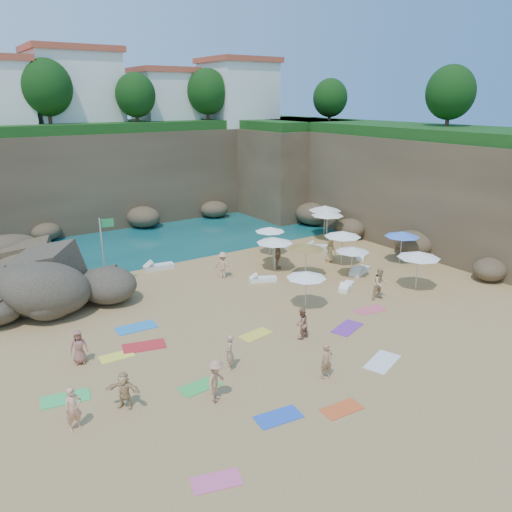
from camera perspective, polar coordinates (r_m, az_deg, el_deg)
ground at (r=26.55m, az=0.04°, el=-6.50°), size 120.00×120.00×0.00m
seawater at (r=52.99m, az=-18.50°, el=4.97°), size 120.00×120.00×0.00m
cliff_back at (r=48.16m, az=-14.98°, el=8.92°), size 44.00×8.00×8.00m
cliff_right at (r=43.52m, az=15.20°, el=8.02°), size 8.00×30.00×8.00m
cliff_corner at (r=50.85m, az=3.36°, el=9.93°), size 10.00×12.00×8.00m
clifftop_buildings at (r=48.73m, az=-14.90°, el=17.59°), size 28.48×9.48×7.00m
clifftop_trees at (r=43.61m, az=-9.62°, el=17.99°), size 35.60×23.82×4.40m
rock_outcrop at (r=29.66m, az=-22.77°, el=-5.29°), size 7.24×5.60×2.79m
flag_pole at (r=30.33m, az=-16.97°, el=1.35°), size 0.83×0.19×4.30m
parasol_0 at (r=32.23m, az=2.15°, el=1.82°), size 2.37×2.37×2.24m
parasol_1 at (r=35.68m, az=1.61°, el=3.07°), size 2.15×2.15×2.03m
parasol_2 at (r=39.62m, az=8.18°, el=4.87°), size 2.52×2.52×2.38m
parasol_3 at (r=40.98m, az=7.89°, el=5.44°), size 2.63×2.63×2.49m
parasol_5 at (r=33.58m, az=1.97°, el=1.92°), size 2.01×2.01×1.90m
parasol_6 at (r=31.18m, az=5.76°, el=1.09°), size 2.32×2.32×2.19m
parasol_7 at (r=31.64m, az=10.98°, el=0.76°), size 2.11×2.11×1.99m
parasol_8 at (r=33.89m, az=9.89°, el=2.51°), size 2.47×2.47×2.34m
parasol_9 at (r=26.63m, az=5.77°, el=-2.17°), size 2.16×2.16×2.04m
parasol_10 at (r=35.16m, az=16.37°, el=2.43°), size 2.36×2.36×2.23m
parasol_11 at (r=30.48m, az=18.12°, el=0.15°), size 2.47×2.47×2.34m
lounger_0 at (r=33.65m, az=-11.04°, el=-1.22°), size 2.04×0.87×0.31m
lounger_1 at (r=30.86m, az=0.80°, el=-2.68°), size 1.76×1.21×0.26m
lounger_2 at (r=36.10m, az=11.94°, el=-0.02°), size 1.56×1.39×0.25m
lounger_3 at (r=32.89m, az=11.78°, el=-1.72°), size 2.03×1.28×0.30m
lounger_4 at (r=37.57m, az=7.26°, el=0.99°), size 2.04×1.68×0.31m
lounger_5 at (r=30.19m, az=10.31°, el=-3.46°), size 1.68×1.31×0.25m
towel_0 at (r=18.70m, az=2.58°, el=-17.90°), size 1.76×1.04×0.03m
towel_1 at (r=16.29m, az=-4.56°, el=-24.28°), size 1.63×1.13×0.03m
towel_2 at (r=19.33m, az=9.79°, el=-16.85°), size 1.58×0.87×0.03m
towel_3 at (r=20.44m, az=-6.42°, el=-14.57°), size 1.67×0.93×0.03m
towel_4 at (r=23.20m, az=-15.64°, el=-10.98°), size 1.50×0.81×0.03m
towel_6 at (r=25.27m, az=10.38°, el=-8.09°), size 2.01×1.45×0.03m
towel_7 at (r=23.74m, az=-12.66°, el=-10.02°), size 2.10×1.42×0.03m
towel_8 at (r=25.60m, az=-13.52°, el=-7.95°), size 2.01×1.09×0.03m
towel_9 at (r=27.55m, az=12.91°, el=-6.01°), size 1.78×1.07×0.03m
towel_11 at (r=20.90m, az=-20.95°, el=-14.97°), size 1.91×1.23×0.03m
towel_12 at (r=24.22m, az=-0.03°, el=-8.97°), size 1.69×1.03×0.03m
towel_13 at (r=22.62m, az=14.24°, el=-11.63°), size 2.14×1.57×0.03m
person_stand_0 at (r=18.76m, az=-20.15°, el=-16.07°), size 0.62×0.44×1.60m
person_stand_1 at (r=23.68m, az=5.21°, el=-7.69°), size 0.83×0.70×1.53m
person_stand_2 at (r=31.28m, az=-3.79°, el=-1.04°), size 1.08×1.11×1.69m
person_stand_3 at (r=32.91m, az=2.52°, el=0.08°), size 1.05×1.10×1.84m
person_stand_4 at (r=34.68m, az=8.47°, el=0.60°), size 0.87×0.68×1.58m
person_stand_5 at (r=29.54m, az=-20.99°, el=-3.50°), size 1.52×0.67×1.58m
person_stand_6 at (r=21.11m, az=-3.04°, el=-10.94°), size 0.61×0.68×1.56m
person_lie_0 at (r=19.49m, az=-4.54°, el=-15.56°), size 1.82×1.96×0.44m
person_lie_2 at (r=23.04m, az=-19.45°, el=-11.05°), size 1.06×1.62×0.40m
person_lie_3 at (r=19.67m, az=-14.72°, el=-15.93°), size 1.93×1.94×0.38m
person_lie_4 at (r=21.00m, az=7.98°, el=-13.18°), size 0.78×1.52×0.35m
person_lie_5 at (r=28.97m, az=13.92°, el=-4.17°), size 1.18×1.94×0.69m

